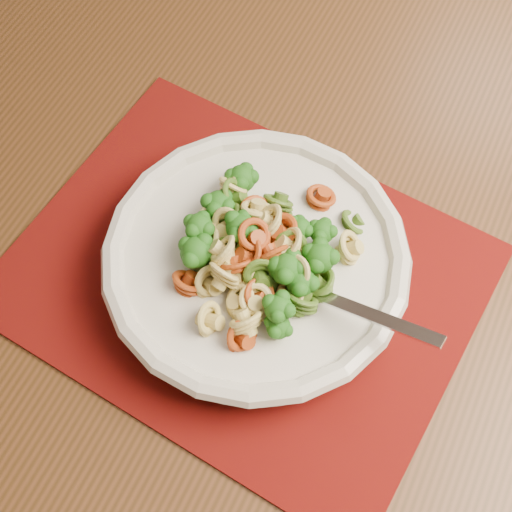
% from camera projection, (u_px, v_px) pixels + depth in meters
% --- Properties ---
extents(dining_table, '(1.54, 1.07, 0.78)m').
position_uv_depth(dining_table, '(271.00, 207.00, 0.81)').
color(dining_table, '#4F2C16').
rests_on(dining_table, ground).
extents(placemat, '(0.45, 0.38, 0.00)m').
position_uv_depth(placemat, '(243.00, 277.00, 0.65)').
color(placemat, '#5C0F03').
rests_on(placemat, dining_table).
extents(pasta_bowl, '(0.27, 0.27, 0.05)m').
position_uv_depth(pasta_bowl, '(256.00, 261.00, 0.62)').
color(pasta_bowl, beige).
rests_on(pasta_bowl, placemat).
extents(pasta_broccoli_heap, '(0.23, 0.23, 0.06)m').
position_uv_depth(pasta_broccoli_heap, '(256.00, 253.00, 0.61)').
color(pasta_broccoli_heap, tan).
rests_on(pasta_broccoli_heap, pasta_bowl).
extents(fork, '(0.18, 0.06, 0.08)m').
position_uv_depth(fork, '(294.00, 285.00, 0.59)').
color(fork, silver).
rests_on(fork, pasta_bowl).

